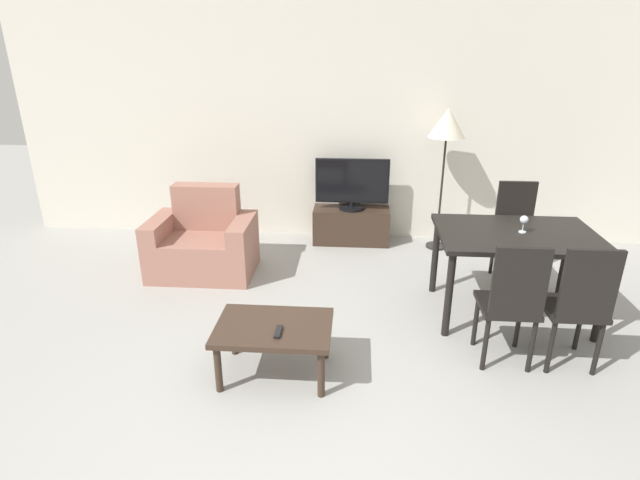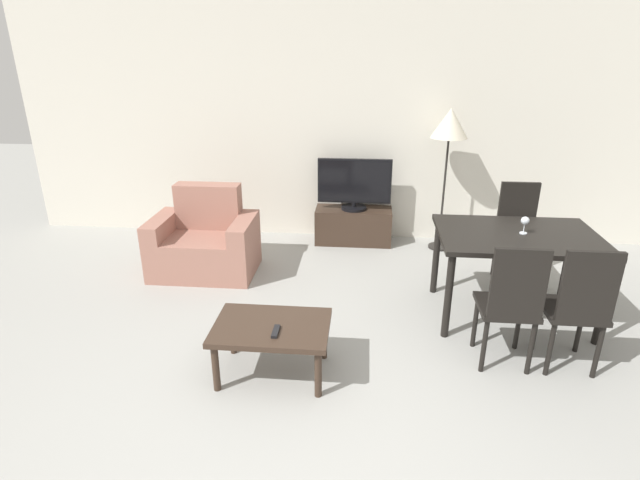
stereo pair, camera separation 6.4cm
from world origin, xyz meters
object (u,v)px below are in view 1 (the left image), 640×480
(dining_chair_far, at_px, (516,227))
(dining_chair_near_right, at_px, (578,302))
(armchair, at_px, (204,244))
(coffee_table, at_px, (274,332))
(floor_lamp, at_px, (447,127))
(dining_chair_near, at_px, (512,300))
(remote_primary, at_px, (278,332))
(dining_table, at_px, (516,243))
(tv, at_px, (352,184))
(tv_stand, at_px, (351,225))
(wine_glass_left, at_px, (524,221))

(dining_chair_far, height_order, dining_chair_near_right, same)
(armchair, distance_m, dining_chair_near_right, 3.44)
(coffee_table, height_order, floor_lamp, floor_lamp)
(coffee_table, height_order, dining_chair_near, dining_chair_near)
(dining_chair_near, height_order, remote_primary, dining_chair_near)
(dining_chair_far, bearing_deg, dining_table, -106.56)
(remote_primary, bearing_deg, tv, 80.64)
(tv, height_order, dining_chair_near_right, tv)
(floor_lamp, bearing_deg, dining_table, -75.45)
(coffee_table, relative_size, dining_chair_near_right, 0.83)
(tv_stand, distance_m, floor_lamp, 1.55)
(dining_table, bearing_deg, tv_stand, 130.96)
(coffee_table, xyz_separation_m, dining_chair_far, (2.12, 1.77, 0.19))
(tv_stand, distance_m, remote_primary, 2.75)
(coffee_table, bearing_deg, dining_chair_near, 8.16)
(dining_table, xyz_separation_m, floor_lamp, (-0.39, 1.52, 0.71))
(armchair, height_order, floor_lamp, floor_lamp)
(tv_stand, bearing_deg, tv, -90.00)
(tv, height_order, dining_chair_far, tv)
(floor_lamp, relative_size, wine_glass_left, 10.89)
(dining_table, bearing_deg, armchair, 167.15)
(dining_chair_near_right, distance_m, floor_lamp, 2.52)
(tv_stand, xyz_separation_m, floor_lamp, (1.00, -0.09, 1.18))
(floor_lamp, height_order, remote_primary, floor_lamp)
(dining_chair_near_right, bearing_deg, dining_table, 106.56)
(wine_glass_left, bearing_deg, dining_chair_near, -108.85)
(armchair, xyz_separation_m, tv, (1.50, 0.95, 0.41))
(tv_stand, xyz_separation_m, dining_chair_far, (1.62, -0.84, 0.33))
(dining_chair_far, xyz_separation_m, floor_lamp, (-0.62, 0.76, 0.85))
(coffee_table, height_order, wine_glass_left, wine_glass_left)
(dining_chair_far, bearing_deg, coffee_table, -140.15)
(dining_chair_near, relative_size, wine_glass_left, 6.69)
(tv_stand, height_order, wine_glass_left, wine_glass_left)
(tv, xyz_separation_m, dining_chair_far, (1.62, -0.84, -0.18))
(dining_table, relative_size, remote_primary, 8.66)
(tv, xyz_separation_m, floor_lamp, (1.00, -0.09, 0.67))
(dining_chair_far, distance_m, remote_primary, 2.79)
(dining_chair_far, relative_size, floor_lamp, 0.61)
(dining_chair_near_right, height_order, remote_primary, dining_chair_near_right)
(dining_chair_near, bearing_deg, dining_table, 73.44)
(tv_stand, distance_m, tv, 0.51)
(tv, bearing_deg, remote_primary, -99.36)
(coffee_table, bearing_deg, wine_glass_left, 27.66)
(tv_stand, bearing_deg, dining_chair_far, -27.47)
(remote_primary, distance_m, wine_glass_left, 2.23)
(dining_chair_near_right, xyz_separation_m, floor_lamp, (-0.62, 2.29, 0.85))
(coffee_table, height_order, remote_primary, remote_primary)
(armchair, distance_m, wine_glass_left, 3.06)
(coffee_table, xyz_separation_m, dining_chair_near, (1.66, 0.24, 0.19))
(dining_chair_near_right, bearing_deg, tv_stand, 124.38)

